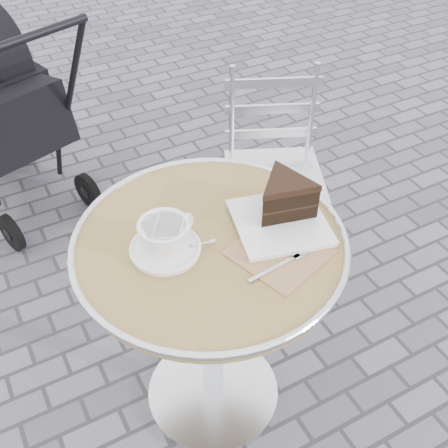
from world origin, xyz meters
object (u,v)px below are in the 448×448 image
bistro_chair (273,147)px  cake_plate_set (284,203)px  cappuccino_set (165,239)px  cafe_table (211,284)px

bistro_chair → cake_plate_set: bearing=-96.8°
cappuccino_set → cake_plate_set: 0.32m
cafe_table → bistro_chair: bistro_chair is taller
cafe_table → bistro_chair: (0.56, 0.57, -0.07)m
cappuccino_set → bistro_chair: cappuccino_set is taller
cafe_table → bistro_chair: size_ratio=0.92×
cake_plate_set → bistro_chair: size_ratio=0.46×
cappuccino_set → bistro_chair: (0.67, 0.55, -0.27)m
cafe_table → cappuccino_set: (-0.11, 0.02, 0.20)m
cappuccino_set → cake_plate_set: bearing=-24.1°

